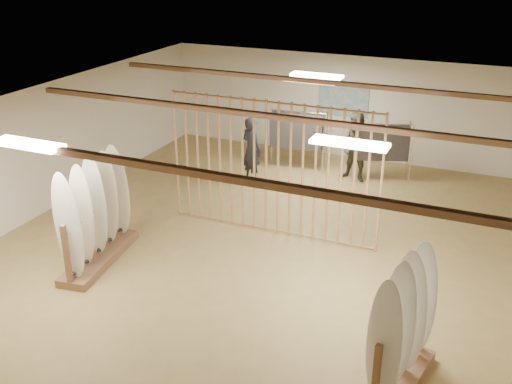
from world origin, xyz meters
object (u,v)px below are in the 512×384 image
at_px(rack_right, 400,346).
at_px(clothing_rack_a, 297,131).
at_px(clothing_rack_b, 382,143).
at_px(shopper_a, 252,146).
at_px(shopper_b, 357,143).
at_px(rack_left, 97,227).

relative_size(rack_right, clothing_rack_a, 1.22).
bearing_deg(clothing_rack_b, clothing_rack_a, 162.31).
bearing_deg(shopper_a, clothing_rack_b, -130.01).
height_order(clothing_rack_a, shopper_b, shopper_b).
bearing_deg(clothing_rack_b, shopper_b, -168.73).
bearing_deg(clothing_rack_b, rack_right, -96.25).
xyz_separation_m(rack_left, shopper_b, (3.36, 5.93, 0.29)).
bearing_deg(clothing_rack_a, rack_left, -111.21).
distance_m(rack_left, shopper_b, 6.82).
height_order(rack_left, clothing_rack_a, rack_left).
relative_size(clothing_rack_a, shopper_a, 0.84).
distance_m(rack_right, shopper_a, 7.74).
distance_m(clothing_rack_a, shopper_a, 1.51).
relative_size(rack_left, rack_right, 1.14).
bearing_deg(shopper_b, clothing_rack_a, -177.55).
height_order(shopper_a, shopper_b, shopper_b).
height_order(rack_right, shopper_a, rack_right).
xyz_separation_m(rack_left, clothing_rack_a, (1.71, 6.16, 0.34)).
bearing_deg(shopper_b, clothing_rack_b, 42.29).
bearing_deg(rack_left, clothing_rack_b, 49.54).
relative_size(clothing_rack_b, shopper_b, 0.75).
bearing_deg(rack_left, clothing_rack_a, 65.99).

